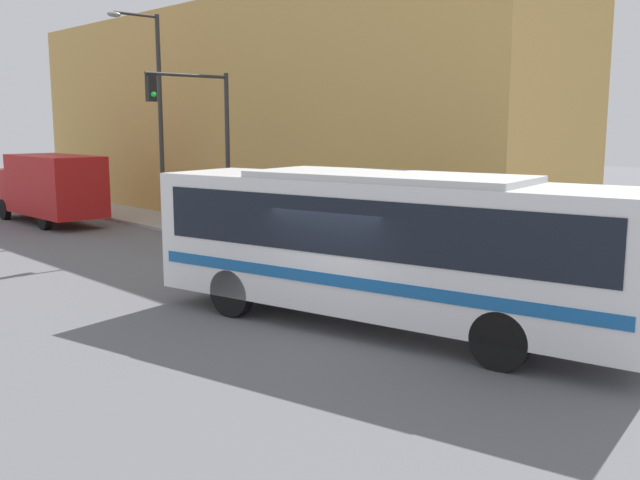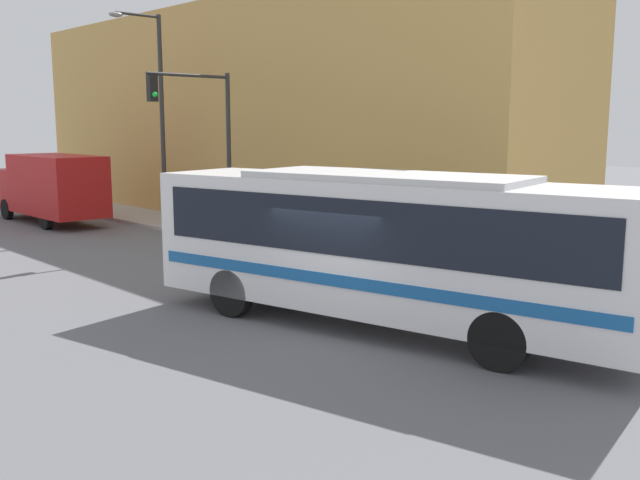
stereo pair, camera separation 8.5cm
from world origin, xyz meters
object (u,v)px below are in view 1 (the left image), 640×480
Objects in this scene: street_lamp at (155,105)px; delivery_truck at (48,186)px; city_bus at (386,240)px; parking_meter at (242,215)px; fire_hydrant at (383,255)px; traffic_light_pole at (202,127)px.

delivery_truck is at bearing 124.02° from street_lamp.
city_bus is 8.39× the size of parking_meter.
fire_hydrant is (2.80, -16.41, -1.10)m from delivery_truck.
delivery_truck is at bearing 102.07° from traffic_light_pole.
street_lamp is at bearing 89.96° from fire_hydrant.
street_lamp is at bearing 78.76° from traffic_light_pole.
city_bus is 1.29× the size of street_lamp.
street_lamp is (0.01, 5.64, 3.94)m from parking_meter.
fire_hydrant is 0.12× the size of traffic_light_pole.
traffic_light_pole is (3.42, 11.49, 2.22)m from city_bus.
city_bus is 15.06× the size of fire_hydrant.
city_bus is 11.39m from parking_meter.
fire_hydrant is 0.56× the size of parking_meter.
traffic_light_pole is 4.81m from street_lamp.
fire_hydrant is 6.64m from parking_meter.
city_bus is at bearing -105.08° from street_lamp.
delivery_truck is 5.68× the size of parking_meter.
street_lamp reaches higher than parking_meter.
parking_meter is at bearing -90.09° from street_lamp.
street_lamp is at bearing 89.91° from parking_meter.
street_lamp is (4.35, 16.14, 3.08)m from city_bus.
street_lamp reaches higher than traffic_light_pole.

